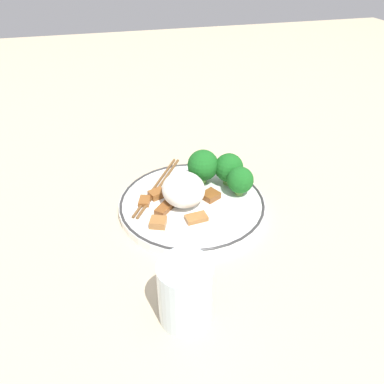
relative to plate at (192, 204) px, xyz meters
The scene contains 14 objects.
ground_plane 0.01m from the plate, ahead, with size 3.00×3.00×0.00m, color #C6B28E.
plate is the anchor object (origin of this frame).
rice_mound 0.04m from the plate, 105.15° to the left, with size 0.08×0.07×0.06m.
broccoli_back_left 0.10m from the plate, 91.52° to the right, with size 0.05×0.05×0.05m.
broccoli_back_center 0.10m from the plate, 64.62° to the right, with size 0.05×0.05×0.06m.
broccoli_back_right 0.08m from the plate, 33.45° to the right, with size 0.06×0.06×0.07m.
meat_near_front 0.08m from the plate, 78.26° to the left, with size 0.03×0.03×0.01m.
meat_near_left 0.06m from the plate, 104.61° to the left, with size 0.04×0.04×0.01m.
meat_near_right 0.07m from the plate, 62.78° to the left, with size 0.03×0.03×0.01m.
meat_near_back 0.04m from the plate, 89.90° to the right, with size 0.04×0.04×0.01m.
meat_on_rice_edge 0.09m from the plate, 125.55° to the left, with size 0.03×0.03×0.01m.
meat_mid_left 0.05m from the plate, behind, with size 0.03×0.04×0.01m.
chopsticks 0.08m from the plate, 39.70° to the left, with size 0.18×0.12×0.01m.
drinking_glass 0.23m from the plate, 162.94° to the left, with size 0.07×0.07×0.09m.
Camera 1 is at (-0.52, 0.14, 0.41)m, focal length 35.00 mm.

